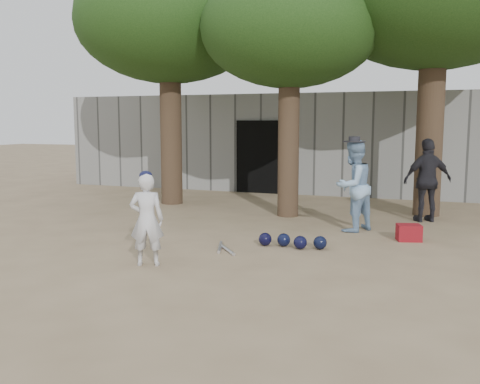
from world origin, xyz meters
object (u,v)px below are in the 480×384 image
at_px(spectator_blue, 353,186).
at_px(spectator_dark, 428,180).
at_px(boy_player, 147,220).
at_px(red_bag, 409,233).

relative_size(spectator_blue, spectator_dark, 1.00).
height_order(boy_player, spectator_blue, spectator_blue).
bearing_deg(red_bag, spectator_dark, 83.16).
xyz_separation_m(boy_player, red_bag, (3.63, 3.12, -0.55)).
distance_m(boy_player, spectator_blue, 4.45).
relative_size(boy_player, red_bag, 3.34).
height_order(spectator_dark, red_bag, spectator_dark).
bearing_deg(red_bag, spectator_blue, 154.14).
distance_m(spectator_dark, red_bag, 2.26).
xyz_separation_m(spectator_dark, red_bag, (-0.25, -2.12, -0.75)).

